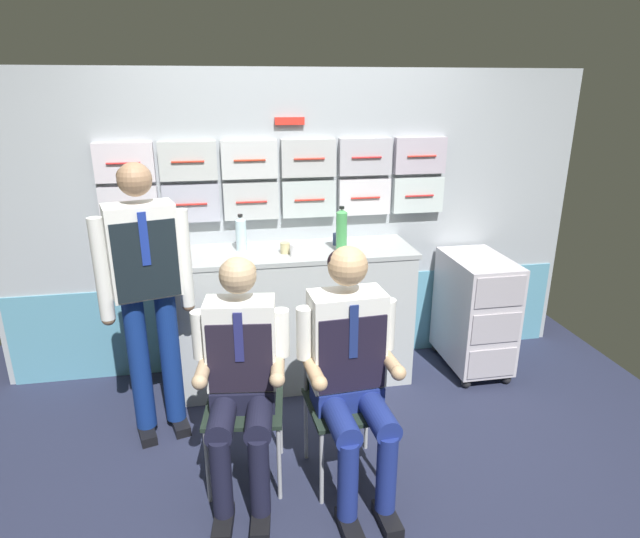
{
  "coord_description": "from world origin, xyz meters",
  "views": [
    {
      "loc": [
        -0.52,
        -2.32,
        2.03
      ],
      "look_at": [
        -0.0,
        0.46,
        1.05
      ],
      "focal_mm": 29.75,
      "sensor_mm": 36.0,
      "label": 1
    }
  ],
  "objects_px": {
    "service_trolley": "(475,310)",
    "folding_chair_center": "(341,381)",
    "snack_banana": "(177,259)",
    "crew_member_left": "(241,371)",
    "water_bottle_tall": "(241,233)",
    "crew_member_standing": "(146,283)",
    "crew_member_center": "(351,362)",
    "folding_chair_left": "(245,382)",
    "coffee_cup_white": "(296,250)"
  },
  "relations": [
    {
      "from": "crew_member_standing",
      "to": "water_bottle_tall",
      "type": "height_order",
      "value": "crew_member_standing"
    },
    {
      "from": "coffee_cup_white",
      "to": "water_bottle_tall",
      "type": "bearing_deg",
      "value": 149.2
    },
    {
      "from": "crew_member_left",
      "to": "water_bottle_tall",
      "type": "relative_size",
      "value": 5.07
    },
    {
      "from": "crew_member_standing",
      "to": "snack_banana",
      "type": "distance_m",
      "value": 0.39
    },
    {
      "from": "service_trolley",
      "to": "crew_member_center",
      "type": "xyz_separation_m",
      "value": [
        -1.2,
        -1.04,
        0.26
      ]
    },
    {
      "from": "water_bottle_tall",
      "to": "folding_chair_center",
      "type": "bearing_deg",
      "value": -66.07
    },
    {
      "from": "folding_chair_left",
      "to": "water_bottle_tall",
      "type": "relative_size",
      "value": 3.44
    },
    {
      "from": "service_trolley",
      "to": "water_bottle_tall",
      "type": "height_order",
      "value": "water_bottle_tall"
    },
    {
      "from": "crew_member_standing",
      "to": "snack_banana",
      "type": "bearing_deg",
      "value": 68.73
    },
    {
      "from": "folding_chair_left",
      "to": "folding_chair_center",
      "type": "xyz_separation_m",
      "value": [
        0.51,
        -0.08,
        0.0
      ]
    },
    {
      "from": "service_trolley",
      "to": "folding_chair_center",
      "type": "distance_m",
      "value": 1.5
    },
    {
      "from": "folding_chair_center",
      "to": "crew_member_standing",
      "type": "height_order",
      "value": "crew_member_standing"
    },
    {
      "from": "crew_member_left",
      "to": "crew_member_standing",
      "type": "distance_m",
      "value": 0.81
    },
    {
      "from": "folding_chair_center",
      "to": "snack_banana",
      "type": "distance_m",
      "value": 1.32
    },
    {
      "from": "service_trolley",
      "to": "folding_chair_center",
      "type": "bearing_deg",
      "value": -143.76
    },
    {
      "from": "folding_chair_left",
      "to": "folding_chair_center",
      "type": "relative_size",
      "value": 1.0
    },
    {
      "from": "service_trolley",
      "to": "crew_member_standing",
      "type": "bearing_deg",
      "value": -170.25
    },
    {
      "from": "crew_member_standing",
      "to": "water_bottle_tall",
      "type": "xyz_separation_m",
      "value": [
        0.56,
        0.55,
        0.11
      ]
    },
    {
      "from": "crew_member_center",
      "to": "snack_banana",
      "type": "relative_size",
      "value": 7.58
    },
    {
      "from": "coffee_cup_white",
      "to": "folding_chair_left",
      "type": "bearing_deg",
      "value": -117.05
    },
    {
      "from": "crew_member_left",
      "to": "folding_chair_center",
      "type": "bearing_deg",
      "value": 8.4
    },
    {
      "from": "folding_chair_left",
      "to": "snack_banana",
      "type": "distance_m",
      "value": 0.99
    },
    {
      "from": "service_trolley",
      "to": "snack_banana",
      "type": "bearing_deg",
      "value": -179.54
    },
    {
      "from": "snack_banana",
      "to": "service_trolley",
      "type": "bearing_deg",
      "value": 0.46
    },
    {
      "from": "folding_chair_center",
      "to": "coffee_cup_white",
      "type": "distance_m",
      "value": 0.99
    },
    {
      "from": "coffee_cup_white",
      "to": "snack_banana",
      "type": "height_order",
      "value": "coffee_cup_white"
    },
    {
      "from": "coffee_cup_white",
      "to": "crew_member_standing",
      "type": "bearing_deg",
      "value": -159.16
    },
    {
      "from": "coffee_cup_white",
      "to": "crew_member_center",
      "type": "bearing_deg",
      "value": -82.44
    },
    {
      "from": "folding_chair_left",
      "to": "coffee_cup_white",
      "type": "xyz_separation_m",
      "value": [
        0.39,
        0.76,
        0.49
      ]
    },
    {
      "from": "water_bottle_tall",
      "to": "snack_banana",
      "type": "distance_m",
      "value": 0.46
    },
    {
      "from": "service_trolley",
      "to": "folding_chair_left",
      "type": "relative_size",
      "value": 1.02
    },
    {
      "from": "service_trolley",
      "to": "folding_chair_left",
      "type": "bearing_deg",
      "value": -154.97
    },
    {
      "from": "folding_chair_left",
      "to": "service_trolley",
      "type": "bearing_deg",
      "value": 25.03
    },
    {
      "from": "snack_banana",
      "to": "folding_chair_center",
      "type": "bearing_deg",
      "value": -44.53
    },
    {
      "from": "service_trolley",
      "to": "crew_member_center",
      "type": "relative_size",
      "value": 0.67
    },
    {
      "from": "service_trolley",
      "to": "crew_member_center",
      "type": "distance_m",
      "value": 1.61
    },
    {
      "from": "crew_member_center",
      "to": "crew_member_standing",
      "type": "distance_m",
      "value": 1.25
    },
    {
      "from": "crew_member_left",
      "to": "crew_member_center",
      "type": "relative_size",
      "value": 0.96
    },
    {
      "from": "folding_chair_left",
      "to": "crew_member_center",
      "type": "relative_size",
      "value": 0.65
    },
    {
      "from": "water_bottle_tall",
      "to": "coffee_cup_white",
      "type": "distance_m",
      "value": 0.4
    },
    {
      "from": "crew_member_center",
      "to": "snack_banana",
      "type": "bearing_deg",
      "value": 131.02
    },
    {
      "from": "folding_chair_center",
      "to": "crew_member_center",
      "type": "relative_size",
      "value": 0.65
    },
    {
      "from": "crew_member_standing",
      "to": "snack_banana",
      "type": "xyz_separation_m",
      "value": [
        0.14,
        0.37,
        0.02
      ]
    },
    {
      "from": "folding_chair_center",
      "to": "coffee_cup_white",
      "type": "relative_size",
      "value": 10.28
    },
    {
      "from": "crew_member_left",
      "to": "snack_banana",
      "type": "xyz_separation_m",
      "value": [
        -0.35,
        0.95,
        0.31
      ]
    },
    {
      "from": "water_bottle_tall",
      "to": "snack_banana",
      "type": "relative_size",
      "value": 1.44
    },
    {
      "from": "crew_member_left",
      "to": "crew_member_standing",
      "type": "bearing_deg",
      "value": 130.33
    },
    {
      "from": "service_trolley",
      "to": "water_bottle_tall",
      "type": "distance_m",
      "value": 1.79
    },
    {
      "from": "service_trolley",
      "to": "crew_member_left",
      "type": "bearing_deg",
      "value": -151.03
    },
    {
      "from": "folding_chair_left",
      "to": "snack_banana",
      "type": "bearing_deg",
      "value": 115.2
    }
  ]
}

